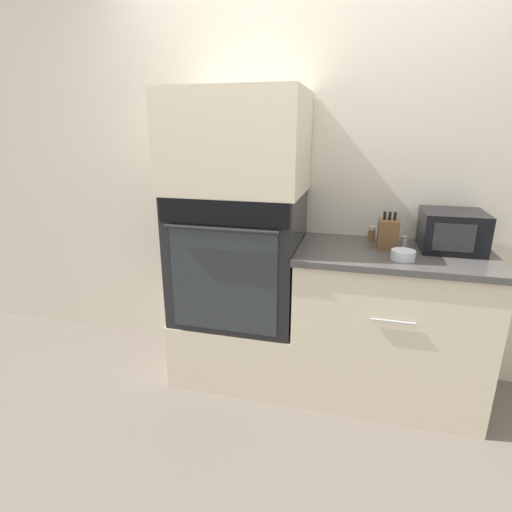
{
  "coord_description": "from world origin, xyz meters",
  "views": [
    {
      "loc": [
        0.31,
        -1.95,
        1.55
      ],
      "look_at": [
        -0.25,
        0.21,
        0.84
      ],
      "focal_mm": 28.0,
      "sensor_mm": 36.0,
      "label": 1
    }
  ],
  "objects_px": {
    "microwave": "(452,231)",
    "condiment_jar_far": "(404,242)",
    "bowl": "(403,255)",
    "condiment_jar_near": "(372,234)",
    "knife_block": "(388,234)",
    "condiment_jar_mid": "(382,233)",
    "wall_oven": "(239,256)"
  },
  "relations": [
    {
      "from": "microwave",
      "to": "condiment_jar_near",
      "type": "bearing_deg",
      "value": 170.98
    },
    {
      "from": "knife_block",
      "to": "microwave",
      "type": "bearing_deg",
      "value": 10.32
    },
    {
      "from": "condiment_jar_near",
      "to": "condiment_jar_mid",
      "type": "bearing_deg",
      "value": 26.37
    },
    {
      "from": "condiment_jar_near",
      "to": "condiment_jar_far",
      "type": "relative_size",
      "value": 1.5
    },
    {
      "from": "wall_oven",
      "to": "condiment_jar_near",
      "type": "bearing_deg",
      "value": 13.4
    },
    {
      "from": "microwave",
      "to": "knife_block",
      "type": "height_order",
      "value": "microwave"
    },
    {
      "from": "bowl",
      "to": "condiment_jar_far",
      "type": "height_order",
      "value": "condiment_jar_far"
    },
    {
      "from": "wall_oven",
      "to": "condiment_jar_far",
      "type": "bearing_deg",
      "value": 6.52
    },
    {
      "from": "knife_block",
      "to": "condiment_jar_near",
      "type": "bearing_deg",
      "value": 122.95
    },
    {
      "from": "condiment_jar_far",
      "to": "wall_oven",
      "type": "bearing_deg",
      "value": -173.48
    },
    {
      "from": "microwave",
      "to": "condiment_jar_near",
      "type": "height_order",
      "value": "microwave"
    },
    {
      "from": "knife_block",
      "to": "bowl",
      "type": "relative_size",
      "value": 1.69
    },
    {
      "from": "condiment_jar_far",
      "to": "condiment_jar_mid",
      "type": "bearing_deg",
      "value": 138.41
    },
    {
      "from": "microwave",
      "to": "knife_block",
      "type": "distance_m",
      "value": 0.35
    },
    {
      "from": "condiment_jar_near",
      "to": "bowl",
      "type": "bearing_deg",
      "value": -64.8
    },
    {
      "from": "wall_oven",
      "to": "knife_block",
      "type": "bearing_deg",
      "value": 3.78
    },
    {
      "from": "knife_block",
      "to": "bowl",
      "type": "xyz_separation_m",
      "value": [
        0.07,
        -0.2,
        -0.06
      ]
    },
    {
      "from": "microwave",
      "to": "condiment_jar_far",
      "type": "height_order",
      "value": "microwave"
    },
    {
      "from": "microwave",
      "to": "condiment_jar_near",
      "type": "relative_size",
      "value": 3.56
    },
    {
      "from": "wall_oven",
      "to": "bowl",
      "type": "bearing_deg",
      "value": -8.58
    },
    {
      "from": "bowl",
      "to": "condiment_jar_far",
      "type": "relative_size",
      "value": 2.01
    },
    {
      "from": "wall_oven",
      "to": "bowl",
      "type": "relative_size",
      "value": 6.4
    },
    {
      "from": "microwave",
      "to": "knife_block",
      "type": "xyz_separation_m",
      "value": [
        -0.34,
        -0.06,
        -0.03
      ]
    },
    {
      "from": "wall_oven",
      "to": "condiment_jar_near",
      "type": "distance_m",
      "value": 0.82
    },
    {
      "from": "bowl",
      "to": "condiment_jar_near",
      "type": "relative_size",
      "value": 1.34
    },
    {
      "from": "knife_block",
      "to": "condiment_jar_near",
      "type": "height_order",
      "value": "knife_block"
    },
    {
      "from": "knife_block",
      "to": "condiment_jar_mid",
      "type": "height_order",
      "value": "knife_block"
    },
    {
      "from": "microwave",
      "to": "condiment_jar_mid",
      "type": "height_order",
      "value": "microwave"
    },
    {
      "from": "knife_block",
      "to": "condiment_jar_far",
      "type": "xyz_separation_m",
      "value": [
        0.1,
        0.05,
        -0.05
      ]
    },
    {
      "from": "microwave",
      "to": "knife_block",
      "type": "bearing_deg",
      "value": -169.68
    },
    {
      "from": "condiment_jar_far",
      "to": "knife_block",
      "type": "bearing_deg",
      "value": -151.6
    },
    {
      "from": "microwave",
      "to": "bowl",
      "type": "height_order",
      "value": "microwave"
    }
  ]
}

